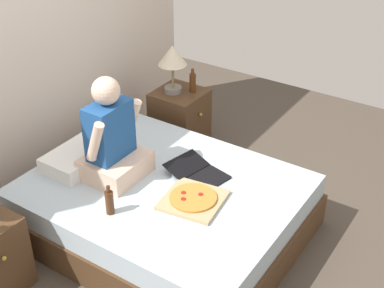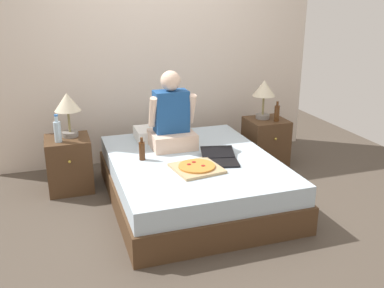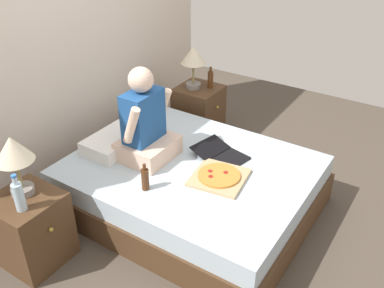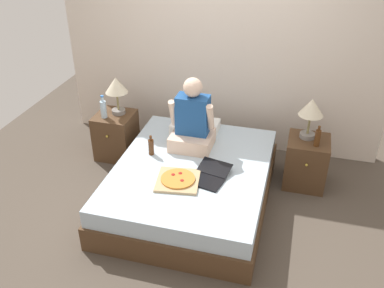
% 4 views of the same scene
% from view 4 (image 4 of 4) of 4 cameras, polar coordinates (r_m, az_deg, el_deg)
% --- Properties ---
extents(ground_plane, '(5.89, 5.89, 0.00)m').
position_cam_4_polar(ground_plane, '(4.58, -0.05, -7.51)').
color(ground_plane, '#4C4238').
extents(wall_back, '(3.89, 0.12, 2.50)m').
position_cam_4_polar(wall_back, '(5.14, 3.97, 12.78)').
color(wall_back, beige).
rests_on(wall_back, ground).
extents(bed, '(1.55, 1.95, 0.44)m').
position_cam_4_polar(bed, '(4.45, -0.05, -5.32)').
color(bed, '#4C331E').
rests_on(bed, ground).
extents(nightstand_left, '(0.44, 0.47, 0.56)m').
position_cam_4_polar(nightstand_left, '(5.26, -10.08, 1.18)').
color(nightstand_left, '#4C331E').
rests_on(nightstand_left, ground).
extents(lamp_on_left_nightstand, '(0.26, 0.26, 0.45)m').
position_cam_4_polar(lamp_on_left_nightstand, '(5.01, -10.06, 7.40)').
color(lamp_on_left_nightstand, gray).
rests_on(lamp_on_left_nightstand, nightstand_left).
extents(water_bottle, '(0.07, 0.07, 0.28)m').
position_cam_4_polar(water_bottle, '(5.04, -11.73, 4.64)').
color(water_bottle, silver).
rests_on(water_bottle, nightstand_left).
extents(nightstand_right, '(0.44, 0.47, 0.56)m').
position_cam_4_polar(nightstand_right, '(4.84, 14.95, -2.32)').
color(nightstand_right, '#4C331E').
rests_on(nightstand_right, ground).
extents(lamp_on_right_nightstand, '(0.26, 0.26, 0.45)m').
position_cam_4_polar(lamp_on_right_nightstand, '(4.59, 15.61, 4.39)').
color(lamp_on_right_nightstand, gray).
rests_on(lamp_on_right_nightstand, nightstand_right).
extents(beer_bottle, '(0.06, 0.06, 0.23)m').
position_cam_4_polar(beer_bottle, '(4.56, 16.40, 0.82)').
color(beer_bottle, '#512D14').
rests_on(beer_bottle, nightstand_right).
extents(pillow, '(0.52, 0.34, 0.12)m').
position_cam_4_polar(pillow, '(4.89, 0.42, 2.29)').
color(pillow, white).
rests_on(pillow, bed).
extents(person_seated, '(0.47, 0.40, 0.78)m').
position_cam_4_polar(person_seated, '(4.51, 0.06, 2.90)').
color(person_seated, beige).
rests_on(person_seated, bed).
extents(laptop, '(0.40, 0.47, 0.07)m').
position_cam_4_polar(laptop, '(4.13, 2.22, -4.38)').
color(laptop, black).
rests_on(laptop, bed).
extents(pizza_box, '(0.45, 0.45, 0.05)m').
position_cam_4_polar(pizza_box, '(4.09, -1.89, -4.80)').
color(pizza_box, tan).
rests_on(pizza_box, bed).
extents(beer_bottle_on_bed, '(0.06, 0.06, 0.22)m').
position_cam_4_polar(beer_bottle_on_bed, '(4.47, -5.47, -0.36)').
color(beer_bottle_on_bed, '#4C2811').
rests_on(beer_bottle_on_bed, bed).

